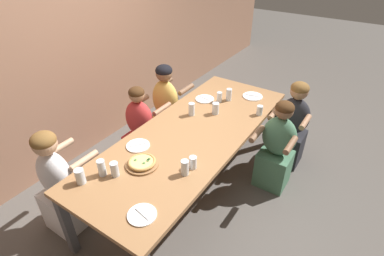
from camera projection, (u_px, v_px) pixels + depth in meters
The scene contains 23 objects.
ground_plane at pixel (192, 186), 3.42m from camera, with size 18.00×18.00×0.00m, color #514C47.
restaurant_back_panel at pixel (72, 23), 3.25m from camera, with size 10.00×0.06×3.20m, color #9E7056.
dining_table at pixel (192, 137), 3.04m from camera, with size 2.65×1.00×0.75m.
pizza_board_main at pixel (142, 163), 2.57m from camera, with size 0.28×0.28×0.05m.
empty_plate_a at pixel (138, 146), 2.81m from camera, with size 0.22×0.22×0.02m.
empty_plate_b at pixel (205, 99), 3.58m from camera, with size 0.22×0.22×0.02m.
empty_plate_c at pixel (253, 96), 3.64m from camera, with size 0.24×0.24×0.02m.
empty_plate_d at pixel (142, 215), 2.13m from camera, with size 0.21×0.21×0.02m.
drinking_glass_a at pixel (216, 109), 3.27m from camera, with size 0.08×0.08×0.13m.
drinking_glass_b at pixel (102, 169), 2.45m from camera, with size 0.07×0.07×0.15m.
drinking_glass_c at pixel (80, 177), 2.37m from camera, with size 0.08×0.08×0.13m.
drinking_glass_d at pixel (219, 98), 3.50m from camera, with size 0.06×0.06×0.12m.
drinking_glass_e at pixel (185, 168), 2.45m from camera, with size 0.07×0.07×0.14m.
drinking_glass_f at pixel (260, 110), 3.26m from camera, with size 0.07×0.07×0.11m.
drinking_glass_g at pixel (193, 162), 2.52m from camera, with size 0.07×0.07×0.11m.
drinking_glass_h at pixel (192, 109), 3.24m from camera, with size 0.07×0.07×0.14m.
drinking_glass_i at pixel (115, 169), 2.44m from camera, with size 0.07×0.07×0.13m.
drinking_glass_j at pixel (229, 95), 3.53m from camera, with size 0.07×0.07×0.15m.
diner_near_right at pixel (291, 127), 3.53m from camera, with size 0.51×0.40×1.08m.
diner_far_midright at pixel (166, 110), 3.80m from camera, with size 0.51×0.40×1.14m.
diner_far_left at pixel (59, 186), 2.71m from camera, with size 0.51×0.40×1.09m.
diner_near_midright at pixel (277, 150), 3.20m from camera, with size 0.51×0.40×1.06m.
diner_far_center at pixel (141, 132), 3.50m from camera, with size 0.51×0.40×1.05m.
Camera 1 is at (-2.07, -1.37, 2.45)m, focal length 28.00 mm.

